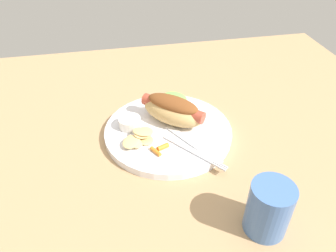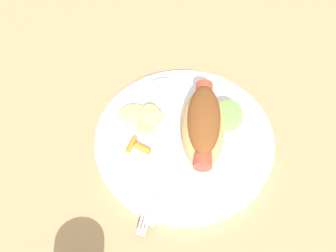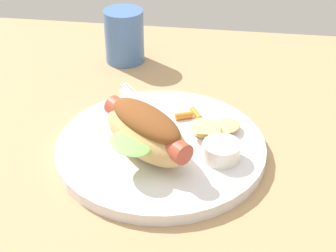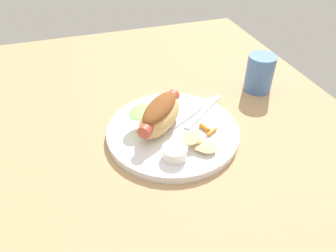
# 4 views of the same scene
# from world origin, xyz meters

# --- Properties ---
(ground_plane) EXTENTS (1.20, 0.90, 0.02)m
(ground_plane) POSITION_xyz_m (0.00, 0.00, -0.01)
(ground_plane) COLOR tan
(plate) EXTENTS (0.28, 0.28, 0.02)m
(plate) POSITION_xyz_m (0.00, 0.02, 0.01)
(plate) COLOR white
(plate) RESTS_ON ground_plane
(hot_dog) EXTENTS (0.15, 0.15, 0.06)m
(hot_dog) POSITION_xyz_m (-0.02, 0.00, 0.05)
(hot_dog) COLOR tan
(hot_dog) RESTS_ON plate
(sauce_ramekin) EXTENTS (0.05, 0.05, 0.02)m
(sauce_ramekin) POSITION_xyz_m (0.08, -0.00, 0.03)
(sauce_ramekin) COLOR white
(sauce_ramekin) RESTS_ON plate
(fork) EXTENTS (0.10, 0.13, 0.00)m
(fork) POSITION_xyz_m (-0.03, 0.11, 0.02)
(fork) COLOR silver
(fork) RESTS_ON plate
(knife) EXTENTS (0.09, 0.14, 0.00)m
(knife) POSITION_xyz_m (-0.04, 0.09, 0.02)
(knife) COLOR silver
(knife) RESTS_ON plate
(chips_pile) EXTENTS (0.08, 0.07, 0.02)m
(chips_pile) POSITION_xyz_m (0.07, 0.05, 0.03)
(chips_pile) COLOR #E2BF7B
(chips_pile) RESTS_ON plate
(carrot_garnish) EXTENTS (0.04, 0.03, 0.01)m
(carrot_garnish) POSITION_xyz_m (0.03, 0.09, 0.02)
(carrot_garnish) COLOR orange
(carrot_garnish) RESTS_ON plate
(drinking_cup) EXTENTS (0.07, 0.07, 0.09)m
(drinking_cup) POSITION_xyz_m (-0.11, 0.29, 0.05)
(drinking_cup) COLOR #4770B2
(drinking_cup) RESTS_ON ground_plane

